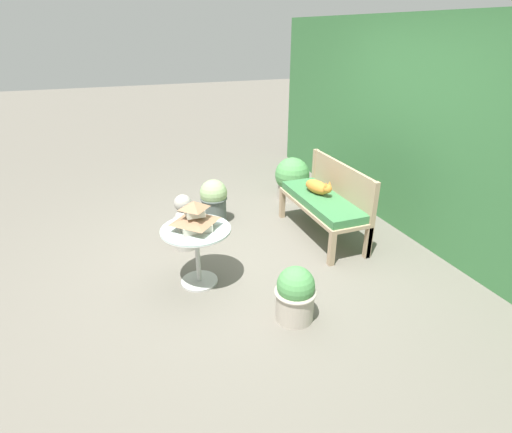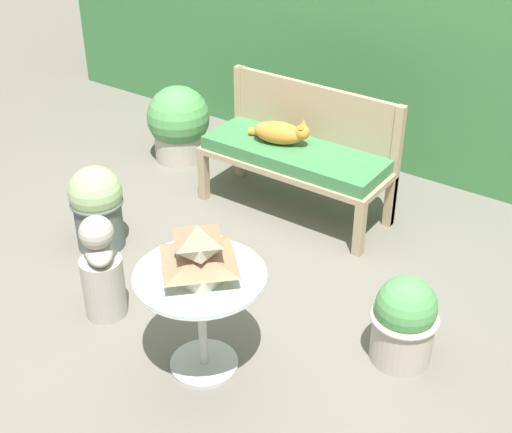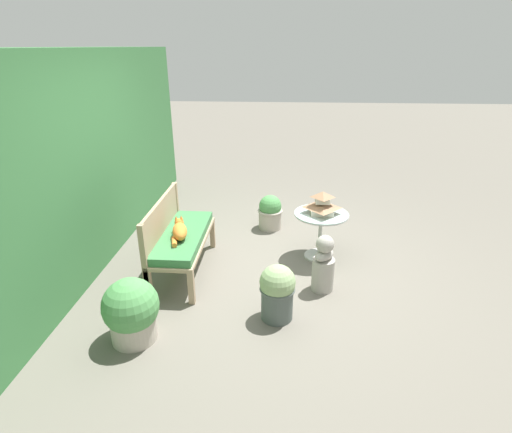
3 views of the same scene
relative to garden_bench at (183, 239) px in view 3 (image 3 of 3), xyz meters
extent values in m
plane|color=#666056|center=(0.15, -0.94, -0.41)|extent=(30.00, 30.00, 0.00)
cube|color=#38703D|center=(0.15, 1.46, 0.79)|extent=(6.40, 0.98, 2.39)
cube|color=tan|center=(-0.62, -0.22, -0.23)|extent=(0.06, 0.06, 0.36)
cube|color=tan|center=(0.62, -0.22, -0.23)|extent=(0.06, 0.06, 0.36)
cube|color=tan|center=(-0.62, 0.22, -0.23)|extent=(0.06, 0.06, 0.36)
cube|color=tan|center=(0.62, 0.22, -0.23)|extent=(0.06, 0.06, 0.36)
cube|color=tan|center=(0.00, 0.00, -0.03)|extent=(1.30, 0.50, 0.04)
cube|color=#387542|center=(0.00, 0.00, 0.04)|extent=(1.25, 0.46, 0.09)
cube|color=tan|center=(-0.62, 0.23, 0.02)|extent=(0.06, 0.06, 0.86)
cube|color=tan|center=(0.62, 0.23, 0.02)|extent=(0.06, 0.06, 0.86)
cube|color=tan|center=(0.00, 0.23, 0.26)|extent=(1.25, 0.04, 0.38)
ellipsoid|color=orange|center=(-0.13, -0.01, 0.16)|extent=(0.37, 0.24, 0.15)
sphere|color=orange|center=(0.03, 0.04, 0.19)|extent=(0.10, 0.10, 0.10)
cone|color=orange|center=(0.02, 0.06, 0.25)|extent=(0.04, 0.04, 0.05)
cone|color=orange|center=(0.03, 0.01, 0.25)|extent=(0.04, 0.04, 0.05)
cylinder|color=orange|center=(-0.28, 0.02, 0.11)|extent=(0.20, 0.10, 0.05)
cylinder|color=#B7B7B2|center=(0.45, -1.57, -0.40)|extent=(0.35, 0.35, 0.02)
cylinder|color=#B7B7B2|center=(0.45, -1.57, -0.12)|extent=(0.04, 0.04, 0.57)
cylinder|color=silver|center=(0.45, -1.57, 0.17)|extent=(0.64, 0.64, 0.01)
torus|color=#B7B7B2|center=(0.45, -1.57, 0.15)|extent=(0.65, 0.65, 0.02)
cube|color=beige|center=(0.45, -1.57, 0.21)|extent=(0.26, 0.26, 0.07)
pyramid|color=#936B4C|center=(0.45, -1.57, 0.28)|extent=(0.35, 0.35, 0.06)
cube|color=beige|center=(0.45, -1.57, 0.34)|extent=(0.16, 0.16, 0.07)
pyramid|color=#936B4C|center=(0.45, -1.57, 0.41)|extent=(0.22, 0.22, 0.07)
cylinder|color=#A39E93|center=(-0.27, -1.55, -0.23)|extent=(0.23, 0.23, 0.36)
ellipsoid|color=#A39E93|center=(-0.27, -1.55, 0.00)|extent=(0.30, 0.28, 0.10)
sphere|color=#A39E93|center=(-0.27, -1.55, 0.13)|extent=(0.19, 0.19, 0.19)
cylinder|color=#ADA393|center=(1.25, -0.93, -0.27)|extent=(0.32, 0.32, 0.28)
torus|color=#ADA393|center=(1.25, -0.93, -0.14)|extent=(0.35, 0.35, 0.03)
sphere|color=#4C8E4C|center=(1.25, -0.93, -0.08)|extent=(0.32, 0.32, 0.32)
cylinder|color=#ADA393|center=(-1.18, 0.18, -0.28)|extent=(0.40, 0.40, 0.26)
torus|color=#ADA393|center=(-1.18, 0.18, -0.16)|extent=(0.43, 0.43, 0.03)
sphere|color=#4C8E4C|center=(-1.18, 0.18, -0.06)|extent=(0.49, 0.49, 0.49)
cylinder|color=#4C5651|center=(-0.79, -1.08, -0.24)|extent=(0.30, 0.30, 0.33)
torus|color=#4C5651|center=(-0.79, -1.08, -0.09)|extent=(0.34, 0.34, 0.03)
sphere|color=#89A870|center=(-0.79, -1.08, -0.02)|extent=(0.34, 0.34, 0.34)
camera|label=1|loc=(3.67, -2.19, 1.83)|focal=28.00mm
camera|label=2|loc=(2.24, -3.66, 2.18)|focal=50.00mm
camera|label=3|loc=(-3.95, -1.10, 2.00)|focal=28.00mm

